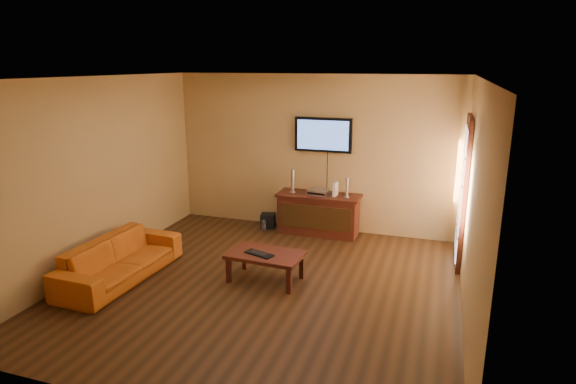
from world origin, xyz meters
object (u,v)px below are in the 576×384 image
at_px(av_receiver, 319,192).
at_px(bottle, 264,226).
at_px(television, 323,135).
at_px(speaker_right, 347,188).
at_px(keyboard, 259,254).
at_px(game_console, 335,189).
at_px(media_console, 318,214).
at_px(coffee_table, 265,257).
at_px(subwoofer, 268,221).
at_px(sofa, 119,253).
at_px(speaker_left, 293,182).

distance_m(av_receiver, bottle, 1.15).
relative_size(television, speaker_right, 2.97).
bearing_deg(keyboard, television, 83.63).
xyz_separation_m(av_receiver, game_console, (0.29, 0.00, 0.08)).
height_order(media_console, coffee_table, media_console).
bearing_deg(subwoofer, game_console, -13.56).
bearing_deg(sofa, media_console, -37.11).
relative_size(subwoofer, keyboard, 0.57).
bearing_deg(television, sofa, -126.75).
distance_m(media_console, television, 1.36).
distance_m(speaker_right, bottle, 1.62).
bearing_deg(game_console, av_receiver, -173.63).
relative_size(sofa, bottle, 8.76).
xyz_separation_m(av_receiver, subwoofer, (-0.94, 0.02, -0.62)).
xyz_separation_m(bottle, keyboard, (0.67, -1.91, 0.31)).
distance_m(sofa, speaker_right, 3.69).
bearing_deg(sofa, subwoofer, -22.08).
bearing_deg(television, bottle, -154.88).
distance_m(television, keyboard, 2.69).
relative_size(speaker_right, game_console, 1.42).
relative_size(media_console, subwoofer, 5.74).
bearing_deg(game_console, speaker_left, -171.94).
relative_size(sofa, speaker_right, 5.74).
height_order(sofa, subwoofer, sofa).
distance_m(game_console, bottle, 1.43).
bearing_deg(coffee_table, subwoofer, 109.72).
xyz_separation_m(television, coffee_table, (-0.20, -2.28, -1.35)).
height_order(speaker_right, keyboard, speaker_right).
height_order(sofa, game_console, game_console).
bearing_deg(keyboard, speaker_left, 95.42).
bearing_deg(speaker_right, media_console, 175.92).
height_order(speaker_left, keyboard, speaker_left).
distance_m(av_receiver, subwoofer, 1.13).
distance_m(television, game_console, 0.95).
bearing_deg(speaker_left, subwoofer, 173.69).
bearing_deg(av_receiver, speaker_right, 3.12).
height_order(speaker_left, av_receiver, speaker_left).
relative_size(game_console, bottle, 1.07).
xyz_separation_m(media_console, subwoofer, (-0.94, 0.02, -0.23)).
bearing_deg(sofa, speaker_right, -43.39).
bearing_deg(keyboard, sofa, -165.45).
relative_size(media_console, bottle, 6.52).
bearing_deg(bottle, keyboard, -70.66).
bearing_deg(speaker_left, speaker_right, -0.27).
relative_size(coffee_table, bottle, 4.71).
distance_m(television, coffee_table, 2.65).
height_order(speaker_left, subwoofer, speaker_left).
distance_m(av_receiver, keyboard, 2.16).
relative_size(coffee_table, keyboard, 2.37).
height_order(television, coffee_table, television).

